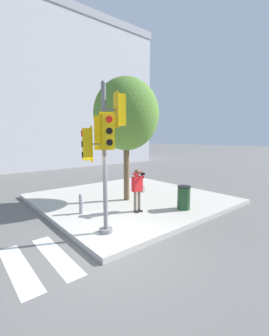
{
  "coord_description": "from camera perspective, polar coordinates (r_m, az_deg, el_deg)",
  "views": [
    {
      "loc": [
        -3.13,
        -4.84,
        3.05
      ],
      "look_at": [
        1.73,
        0.99,
        2.02
      ],
      "focal_mm": 24.0,
      "sensor_mm": 36.0,
      "label": 1
    }
  ],
  "objects": [
    {
      "name": "fire_hydrant",
      "position": [
        8.85,
        -13.41,
        -8.78
      ],
      "size": [
        0.17,
        0.23,
        0.78
      ],
      "color": "#99999E",
      "rests_on": "sidewalk_corner"
    },
    {
      "name": "street_tree",
      "position": [
        10.2,
        -2.11,
        13.38
      ],
      "size": [
        2.89,
        2.89,
        5.48
      ],
      "color": "brown",
      "rests_on": "sidewalk_corner"
    },
    {
      "name": "person_photographer",
      "position": [
        8.69,
        0.82,
        -4.75
      ],
      "size": [
        0.58,
        0.54,
        1.66
      ],
      "color": "black",
      "rests_on": "sidewalk_corner"
    },
    {
      "name": "traffic_signal_pole",
      "position": [
        6.6,
        -7.73,
        7.11
      ],
      "size": [
        1.29,
        1.29,
        4.45
      ],
      "color": "slate",
      "rests_on": "sidewalk_corner"
    },
    {
      "name": "ground_plane",
      "position": [
        6.53,
        -6.51,
        -20.16
      ],
      "size": [
        160.0,
        160.0,
        0.0
      ],
      "primitive_type": "plane",
      "color": "slate"
    },
    {
      "name": "building_right",
      "position": [
        28.67,
        -16.07,
        17.13
      ],
      "size": [
        17.29,
        9.32,
        15.7
      ],
      "color": "#BCBCC1",
      "rests_on": "ground_plane"
    },
    {
      "name": "trash_bin",
      "position": [
        9.32,
        12.4,
        -7.33
      ],
      "size": [
        0.53,
        0.53,
        0.95
      ],
      "color": "#234728",
      "rests_on": "sidewalk_corner"
    },
    {
      "name": "sidewalk_corner",
      "position": [
        11.06,
        -1.29,
        -7.77
      ],
      "size": [
        8.0,
        8.0,
        0.18
      ],
      "color": "#BCB7AD",
      "rests_on": "ground_plane"
    }
  ]
}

